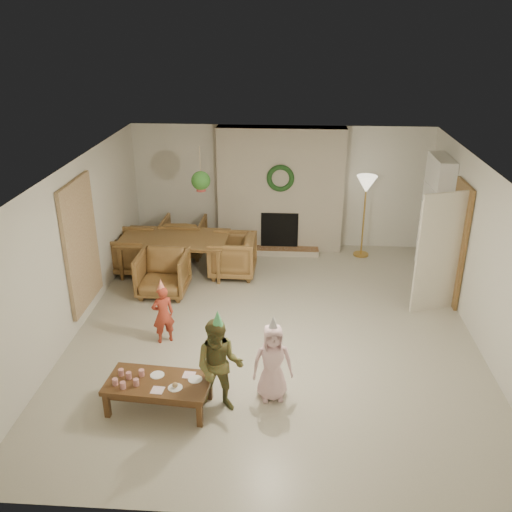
# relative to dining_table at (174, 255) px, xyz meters

# --- Properties ---
(floor) EXTENTS (7.00, 7.00, 0.00)m
(floor) POSITION_rel_dining_table_xyz_m (1.93, -1.94, -0.35)
(floor) COLOR #B7B29E
(floor) RESTS_ON ground
(ceiling) EXTENTS (7.00, 7.00, 0.00)m
(ceiling) POSITION_rel_dining_table_xyz_m (1.93, -1.94, 2.15)
(ceiling) COLOR white
(ceiling) RESTS_ON wall_back
(wall_back) EXTENTS (7.00, 0.00, 7.00)m
(wall_back) POSITION_rel_dining_table_xyz_m (1.93, 1.56, 0.90)
(wall_back) COLOR silver
(wall_back) RESTS_ON floor
(wall_front) EXTENTS (7.00, 0.00, 7.00)m
(wall_front) POSITION_rel_dining_table_xyz_m (1.93, -5.44, 0.90)
(wall_front) COLOR silver
(wall_front) RESTS_ON floor
(wall_left) EXTENTS (0.00, 7.00, 7.00)m
(wall_left) POSITION_rel_dining_table_xyz_m (-1.07, -1.94, 0.90)
(wall_left) COLOR silver
(wall_left) RESTS_ON floor
(wall_right) EXTENTS (0.00, 7.00, 7.00)m
(wall_right) POSITION_rel_dining_table_xyz_m (4.93, -1.94, 0.90)
(wall_right) COLOR silver
(wall_right) RESTS_ON floor
(fireplace_mass) EXTENTS (2.50, 0.40, 2.50)m
(fireplace_mass) POSITION_rel_dining_table_xyz_m (1.93, 1.36, 0.90)
(fireplace_mass) COLOR #502B15
(fireplace_mass) RESTS_ON floor
(fireplace_hearth) EXTENTS (1.60, 0.30, 0.12)m
(fireplace_hearth) POSITION_rel_dining_table_xyz_m (1.93, 1.01, -0.29)
(fireplace_hearth) COLOR brown
(fireplace_hearth) RESTS_ON floor
(fireplace_firebox) EXTENTS (0.75, 0.12, 0.75)m
(fireplace_firebox) POSITION_rel_dining_table_xyz_m (1.93, 1.18, 0.10)
(fireplace_firebox) COLOR black
(fireplace_firebox) RESTS_ON floor
(fireplace_wreath) EXTENTS (0.54, 0.10, 0.54)m
(fireplace_wreath) POSITION_rel_dining_table_xyz_m (1.93, 1.13, 1.20)
(fireplace_wreath) COLOR #163C18
(fireplace_wreath) RESTS_ON fireplace_mass
(floor_lamp_base) EXTENTS (0.31, 0.31, 0.03)m
(floor_lamp_base) POSITION_rel_dining_table_xyz_m (3.59, 1.06, -0.33)
(floor_lamp_base) COLOR gold
(floor_lamp_base) RESTS_ON floor
(floor_lamp_post) EXTENTS (0.03, 0.03, 1.48)m
(floor_lamp_post) POSITION_rel_dining_table_xyz_m (3.59, 1.06, 0.42)
(floor_lamp_post) COLOR gold
(floor_lamp_post) RESTS_ON floor
(floor_lamp_shade) EXTENTS (0.40, 0.40, 0.33)m
(floor_lamp_shade) POSITION_rel_dining_table_xyz_m (3.59, 1.06, 1.13)
(floor_lamp_shade) COLOR beige
(floor_lamp_shade) RESTS_ON floor_lamp_post
(bookshelf_carcass) EXTENTS (0.30, 1.00, 2.20)m
(bookshelf_carcass) POSITION_rel_dining_table_xyz_m (4.77, 0.36, 0.75)
(bookshelf_carcass) COLOR white
(bookshelf_carcass) RESTS_ON floor
(bookshelf_shelf_a) EXTENTS (0.30, 0.92, 0.03)m
(bookshelf_shelf_a) POSITION_rel_dining_table_xyz_m (4.75, 0.36, 0.10)
(bookshelf_shelf_a) COLOR white
(bookshelf_shelf_a) RESTS_ON bookshelf_carcass
(bookshelf_shelf_b) EXTENTS (0.30, 0.92, 0.03)m
(bookshelf_shelf_b) POSITION_rel_dining_table_xyz_m (4.75, 0.36, 0.50)
(bookshelf_shelf_b) COLOR white
(bookshelf_shelf_b) RESTS_ON bookshelf_carcass
(bookshelf_shelf_c) EXTENTS (0.30, 0.92, 0.03)m
(bookshelf_shelf_c) POSITION_rel_dining_table_xyz_m (4.75, 0.36, 0.90)
(bookshelf_shelf_c) COLOR white
(bookshelf_shelf_c) RESTS_ON bookshelf_carcass
(bookshelf_shelf_d) EXTENTS (0.30, 0.92, 0.03)m
(bookshelf_shelf_d) POSITION_rel_dining_table_xyz_m (4.75, 0.36, 1.30)
(bookshelf_shelf_d) COLOR white
(bookshelf_shelf_d) RESTS_ON bookshelf_carcass
(books_row_lower) EXTENTS (0.20, 0.40, 0.24)m
(books_row_lower) POSITION_rel_dining_table_xyz_m (4.73, 0.21, 0.24)
(books_row_lower) COLOR #A4401E
(books_row_lower) RESTS_ON bookshelf_shelf_a
(books_row_mid) EXTENTS (0.20, 0.44, 0.24)m
(books_row_mid) POSITION_rel_dining_table_xyz_m (4.73, 0.41, 0.64)
(books_row_mid) COLOR #273F91
(books_row_mid) RESTS_ON bookshelf_shelf_b
(books_row_upper) EXTENTS (0.20, 0.36, 0.22)m
(books_row_upper) POSITION_rel_dining_table_xyz_m (4.73, 0.26, 1.03)
(books_row_upper) COLOR #A76723
(books_row_upper) RESTS_ON bookshelf_shelf_c
(door_frame) EXTENTS (0.05, 0.86, 2.04)m
(door_frame) POSITION_rel_dining_table_xyz_m (4.89, -0.74, 0.67)
(door_frame) COLOR brown
(door_frame) RESTS_ON floor
(door_leaf) EXTENTS (0.77, 0.32, 2.00)m
(door_leaf) POSITION_rel_dining_table_xyz_m (4.51, -1.12, 0.65)
(door_leaf) COLOR beige
(door_leaf) RESTS_ON floor
(curtain_panel) EXTENTS (0.06, 1.20, 2.00)m
(curtain_panel) POSITION_rel_dining_table_xyz_m (-1.03, -1.74, 0.90)
(curtain_panel) COLOR #C1B088
(curtain_panel) RESTS_ON wall_left
(dining_table) EXTENTS (2.01, 1.15, 0.70)m
(dining_table) POSITION_rel_dining_table_xyz_m (0.00, 0.00, 0.00)
(dining_table) COLOR brown
(dining_table) RESTS_ON floor
(dining_chair_near) EXTENTS (0.84, 0.87, 0.77)m
(dining_chair_near) POSITION_rel_dining_table_xyz_m (-0.02, -0.87, 0.04)
(dining_chair_near) COLOR brown
(dining_chair_near) RESTS_ON floor
(dining_chair_far) EXTENTS (0.84, 0.87, 0.77)m
(dining_chair_far) POSITION_rel_dining_table_xyz_m (0.02, 0.87, 0.04)
(dining_chair_far) COLOR brown
(dining_chair_far) RESTS_ON floor
(dining_chair_left) EXTENTS (0.87, 0.84, 0.77)m
(dining_chair_left) POSITION_rel_dining_table_xyz_m (-0.87, 0.02, 0.04)
(dining_chair_left) COLOR brown
(dining_chair_left) RESTS_ON floor
(dining_chair_right) EXTENTS (0.87, 0.84, 0.77)m
(dining_chair_right) POSITION_rel_dining_table_xyz_m (1.09, -0.03, 0.04)
(dining_chair_right) COLOR brown
(dining_chair_right) RESTS_ON floor
(hanging_plant_cord) EXTENTS (0.01, 0.01, 0.70)m
(hanging_plant_cord) POSITION_rel_dining_table_xyz_m (0.63, -0.44, 1.80)
(hanging_plant_cord) COLOR tan
(hanging_plant_cord) RESTS_ON ceiling
(hanging_plant_pot) EXTENTS (0.16, 0.16, 0.12)m
(hanging_plant_pot) POSITION_rel_dining_table_xyz_m (0.63, -0.44, 1.45)
(hanging_plant_pot) COLOR #953430
(hanging_plant_pot) RESTS_ON hanging_plant_cord
(hanging_plant_foliage) EXTENTS (0.32, 0.32, 0.32)m
(hanging_plant_foliage) POSITION_rel_dining_table_xyz_m (0.63, -0.44, 1.57)
(hanging_plant_foliage) COLOR #21521B
(hanging_plant_foliage) RESTS_ON hanging_plant_pot
(coffee_table_top) EXTENTS (1.30, 0.73, 0.06)m
(coffee_table_top) POSITION_rel_dining_table_xyz_m (0.60, -3.89, 0.01)
(coffee_table_top) COLOR brown
(coffee_table_top) RESTS_ON floor
(coffee_table_apron) EXTENTS (1.20, 0.63, 0.08)m
(coffee_table_apron) POSITION_rel_dining_table_xyz_m (0.60, -3.89, -0.06)
(coffee_table_apron) COLOR brown
(coffee_table_apron) RESTS_ON floor
(coffee_leg_fl) EXTENTS (0.07, 0.07, 0.33)m
(coffee_leg_fl) POSITION_rel_dining_table_xyz_m (0.01, -4.10, -0.18)
(coffee_leg_fl) COLOR brown
(coffee_leg_fl) RESTS_ON floor
(coffee_leg_fr) EXTENTS (0.07, 0.07, 0.33)m
(coffee_leg_fr) POSITION_rel_dining_table_xyz_m (1.15, -4.19, -0.18)
(coffee_leg_fr) COLOR brown
(coffee_leg_fr) RESTS_ON floor
(coffee_leg_bl) EXTENTS (0.07, 0.07, 0.33)m
(coffee_leg_bl) POSITION_rel_dining_table_xyz_m (0.05, -3.59, -0.18)
(coffee_leg_bl) COLOR brown
(coffee_leg_bl) RESTS_ON floor
(coffee_leg_br) EXTENTS (0.07, 0.07, 0.33)m
(coffee_leg_br) POSITION_rel_dining_table_xyz_m (1.19, -3.68, -0.18)
(coffee_leg_br) COLOR brown
(coffee_leg_br) RESTS_ON floor
(cup_a) EXTENTS (0.07, 0.07, 0.09)m
(cup_a) POSITION_rel_dining_table_xyz_m (0.10, -4.00, 0.08)
(cup_a) COLOR silver
(cup_a) RESTS_ON coffee_table_top
(cup_b) EXTENTS (0.07, 0.07, 0.09)m
(cup_b) POSITION_rel_dining_table_xyz_m (0.12, -3.80, 0.08)
(cup_b) COLOR silver
(cup_b) RESTS_ON coffee_table_top
(cup_c) EXTENTS (0.07, 0.07, 0.09)m
(cup_c) POSITION_rel_dining_table_xyz_m (0.22, -4.05, 0.08)
(cup_c) COLOR silver
(cup_c) RESTS_ON coffee_table_top
(cup_d) EXTENTS (0.07, 0.07, 0.09)m
(cup_d) POSITION_rel_dining_table_xyz_m (0.23, -3.86, 0.08)
(cup_d) COLOR silver
(cup_d) RESTS_ON coffee_table_top
(cup_e) EXTENTS (0.07, 0.07, 0.09)m
(cup_e) POSITION_rel_dining_table_xyz_m (0.36, -3.99, 0.08)
(cup_e) COLOR silver
(cup_e) RESTS_ON coffee_table_top
(cup_f) EXTENTS (0.07, 0.07, 0.09)m
(cup_f) POSITION_rel_dining_table_xyz_m (0.37, -3.80, 0.08)
(cup_f) COLOR silver
(cup_f) RESTS_ON coffee_table_top
(plate_a) EXTENTS (0.19, 0.19, 0.01)m
(plate_a) POSITION_rel_dining_table_xyz_m (0.56, -3.77, 0.04)
(plate_a) COLOR white
(plate_a) RESTS_ON coffee_table_top
(plate_b) EXTENTS (0.19, 0.19, 0.01)m
(plate_b) POSITION_rel_dining_table_xyz_m (0.83, -4.01, 0.04)
(plate_b) COLOR white
(plate_b) RESTS_ON coffee_table_top
(plate_c) EXTENTS (0.19, 0.19, 0.01)m
(plate_c) POSITION_rel_dining_table_xyz_m (1.04, -3.83, 0.04)
(plate_c) COLOR white
(plate_c) RESTS_ON coffee_table_top
(food_scoop) EXTENTS (0.07, 0.07, 0.07)m
(food_scoop) POSITION_rel_dining_table_xyz_m (0.83, -4.01, 0.08)
(food_scoop) COLOR tan
(food_scoop) RESTS_ON plate_b
(napkin_left) EXTENTS (0.16, 0.16, 0.01)m
(napkin_left) POSITION_rel_dining_table_xyz_m (0.63, -4.07, 0.04)
(napkin_left) COLOR #FFBBD5
(napkin_left) RESTS_ON coffee_table_top
(napkin_right) EXTENTS (0.16, 0.16, 0.01)m
(napkin_right) POSITION_rel_dining_table_xyz_m (0.95, -3.75, 0.04)
(napkin_right) COLOR #FFBBD5
(napkin_right) RESTS_ON coffee_table_top
(child_red) EXTENTS (0.39, 0.34, 0.90)m
(child_red) POSITION_rel_dining_table_xyz_m (0.33, -2.39, 0.10)
(child_red) COLOR #AD3825
(child_red) RESTS_ON floor
(party_hat_red) EXTENTS (0.14, 0.14, 0.17)m
(party_hat_red) POSITION_rel_dining_table_xyz_m (0.33, -2.39, 0.59)
(party_hat_red) COLOR #F7B752
(party_hat_red) RESTS_ON child_red
(child_plaid) EXTENTS (0.60, 0.47, 1.23)m
(child_plaid) POSITION_rel_dining_table_xyz_m (1.34, -3.86, 0.26)
(child_plaid) COLOR brown
(child_plaid) RESTS_ON floor
(party_hat_plaid) EXTENTS (0.19, 0.19, 0.20)m
(party_hat_plaid) POSITION_rel_dining_table_xyz_m (1.34, -3.86, 0.92)
(party_hat_plaid) COLOR #52C06F
(party_hat_plaid) RESTS_ON child_plaid
(child_pink) EXTENTS (0.55, 0.41, 1.04)m
(child_pink) POSITION_rel_dining_table_xyz_m (1.97, -3.59, 0.17)
(child_pink) COLOR #FDCAD3
(child_pink) RESTS_ON floor
(party_hat_pink) EXTENTS (0.14, 0.14, 0.19)m
(party_hat_pink) POSITION_rel_dining_table_xyz_m (1.97, -3.59, 0.73)
(party_hat_pink) COLOR #B6B5BC
(party_hat_pink) RESTS_ON child_pink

